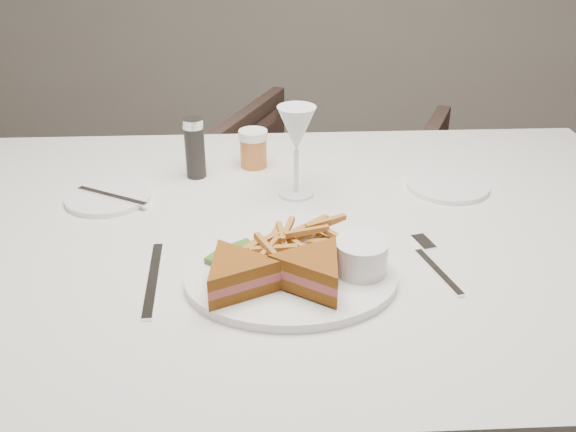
# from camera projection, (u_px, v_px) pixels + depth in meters

# --- Properties ---
(table) EXTENTS (1.52, 1.11, 0.75)m
(table) POSITION_uv_depth(u_px,v_px,m) (290.00, 390.00, 1.29)
(table) COLOR silver
(table) RESTS_ON ground
(chair_far) EXTENTS (0.82, 0.79, 0.68)m
(chair_far) POSITION_uv_depth(u_px,v_px,m) (328.00, 196.00, 2.16)
(chair_far) COLOR #48352C
(chair_far) RESTS_ON ground
(table_setting) EXTENTS (0.81, 0.61, 0.18)m
(table_setting) POSITION_uv_depth(u_px,v_px,m) (286.00, 228.00, 1.04)
(table_setting) COLOR white
(table_setting) RESTS_ON table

